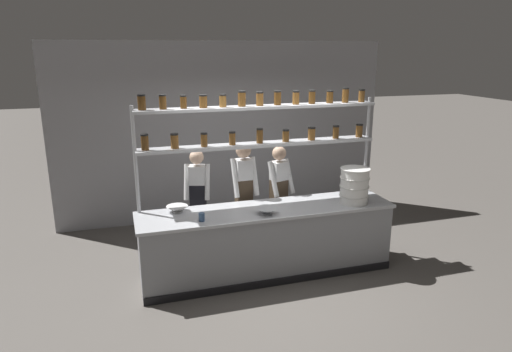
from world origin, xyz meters
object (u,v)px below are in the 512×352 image
object	(u,v)px
spice_shelf_unit	(259,127)
serving_cup_front	(202,217)
chef_right	(279,192)
prep_bowl_center_front	(267,211)
container_stack	(354,186)
chef_center	(244,192)
chef_left	(198,197)
prep_bowl_near_left	(177,209)

from	to	relation	value
spice_shelf_unit	serving_cup_front	bearing A→B (deg)	-149.36
spice_shelf_unit	chef_right	size ratio (longest dim) A/B	2.04
spice_shelf_unit	serving_cup_front	size ratio (longest dim) A/B	31.98
spice_shelf_unit	prep_bowl_center_front	world-z (taller)	spice_shelf_unit
spice_shelf_unit	chef_right	distance (m)	1.14
chef_right	container_stack	bearing A→B (deg)	-62.50
serving_cup_front	container_stack	bearing A→B (deg)	1.86
chef_right	serving_cup_front	world-z (taller)	chef_right
chef_center	chef_left	bearing A→B (deg)	156.78
spice_shelf_unit	prep_bowl_near_left	world-z (taller)	spice_shelf_unit
chef_center	chef_right	xyz separation A→B (m)	(0.54, 0.04, -0.07)
chef_center	spice_shelf_unit	bearing A→B (deg)	-66.14
prep_bowl_center_front	prep_bowl_near_left	bearing A→B (deg)	159.10
prep_bowl_center_front	serving_cup_front	size ratio (longest dim) A/B	2.80
prep_bowl_near_left	prep_bowl_center_front	distance (m)	1.14
chef_right	prep_bowl_near_left	size ratio (longest dim) A/B	5.73
spice_shelf_unit	chef_left	bearing A→B (deg)	146.96
spice_shelf_unit	chef_right	world-z (taller)	spice_shelf_unit
chef_right	prep_bowl_center_front	xyz separation A→B (m)	(-0.46, -0.84, 0.05)
container_stack	serving_cup_front	xyz separation A→B (m)	(-2.07, -0.07, -0.19)
chef_center	prep_bowl_near_left	xyz separation A→B (m)	(-0.99, -0.39, -0.01)
prep_bowl_near_left	serving_cup_front	world-z (taller)	serving_cup_front
prep_bowl_near_left	prep_bowl_center_front	xyz separation A→B (m)	(1.07, -0.41, 0.00)
container_stack	prep_bowl_near_left	bearing A→B (deg)	171.56
spice_shelf_unit	chef_left	distance (m)	1.37
prep_bowl_near_left	prep_bowl_center_front	size ratio (longest dim) A/B	0.98
chef_left	chef_center	xyz separation A→B (m)	(0.62, -0.22, 0.08)
spice_shelf_unit	prep_bowl_center_front	size ratio (longest dim) A/B	11.42
chef_right	prep_bowl_center_front	world-z (taller)	chef_right
chef_center	prep_bowl_center_front	size ratio (longest dim) A/B	5.92
chef_center	serving_cup_front	world-z (taller)	chef_center
chef_center	serving_cup_front	xyz separation A→B (m)	(-0.75, -0.80, 0.00)
chef_left	serving_cup_front	xyz separation A→B (m)	(-0.13, -1.02, 0.08)
serving_cup_front	chef_left	bearing A→B (deg)	82.61
spice_shelf_unit	prep_bowl_near_left	size ratio (longest dim) A/B	11.71
chef_left	serving_cup_front	size ratio (longest dim) A/B	15.48
chef_left	chef_center	distance (m)	0.66
chef_center	chef_right	world-z (taller)	chef_center
chef_center	prep_bowl_center_front	distance (m)	0.80
chef_right	serving_cup_front	size ratio (longest dim) A/B	15.66
chef_right	serving_cup_front	bearing A→B (deg)	-164.59
chef_left	container_stack	world-z (taller)	chef_left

